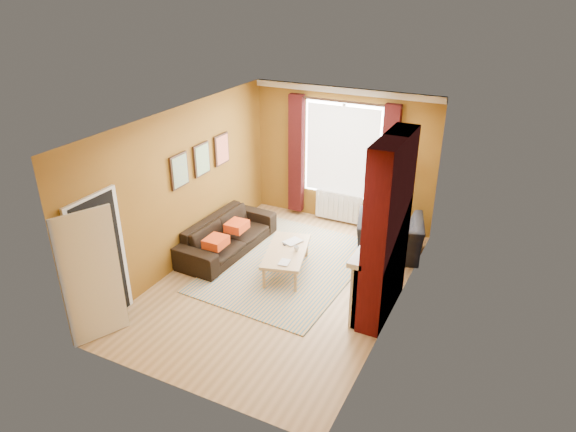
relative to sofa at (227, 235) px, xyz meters
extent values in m
plane|color=olive|center=(1.42, -0.57, -0.32)|extent=(5.50, 5.50, 0.00)
cube|color=brown|center=(1.42, 2.18, 1.08)|extent=(3.80, 0.02, 2.80)
cube|color=brown|center=(1.42, -3.32, 1.08)|extent=(3.80, 0.02, 2.80)
cube|color=brown|center=(3.32, -0.57, 1.08)|extent=(0.02, 5.50, 2.80)
cube|color=brown|center=(-0.48, -0.57, 1.08)|extent=(0.02, 5.50, 2.80)
cube|color=white|center=(1.42, -0.57, 2.48)|extent=(3.80, 5.50, 0.01)
cube|color=#45090B|center=(3.14, -0.57, 1.08)|extent=(0.35, 1.40, 2.80)
cube|color=silver|center=(2.95, -0.57, 0.23)|extent=(0.12, 1.30, 1.10)
cube|color=silver|center=(2.90, -0.57, 0.76)|extent=(0.22, 1.40, 0.08)
cube|color=silver|center=(2.93, -1.15, 0.20)|extent=(0.16, 0.14, 1.04)
cube|color=silver|center=(2.93, 0.01, 0.20)|extent=(0.16, 0.14, 1.04)
cube|color=black|center=(2.98, -0.57, 0.13)|extent=(0.06, 0.80, 0.90)
cube|color=black|center=(2.96, -0.57, -0.29)|extent=(0.20, 1.00, 0.06)
cube|color=silver|center=(2.91, -0.92, 0.88)|extent=(0.03, 0.12, 0.16)
cube|color=black|center=(2.91, -0.67, 0.87)|extent=(0.03, 0.10, 0.14)
cylinder|color=black|center=(2.91, -0.42, 0.86)|extent=(0.10, 0.10, 0.12)
cube|color=black|center=(2.96, -0.57, 1.53)|extent=(0.03, 0.60, 0.75)
cube|color=#A77838|center=(2.93, -0.57, 1.53)|extent=(0.01, 0.52, 0.66)
cube|color=silver|center=(1.42, 2.14, 2.42)|extent=(3.80, 0.08, 0.12)
cube|color=white|center=(1.42, 2.15, 1.23)|extent=(1.60, 0.04, 1.90)
cube|color=white|center=(1.42, 2.11, 1.23)|extent=(1.50, 0.02, 1.80)
cube|color=silver|center=(1.42, 2.13, 1.23)|extent=(0.06, 0.04, 1.90)
cube|color=#390D0D|center=(0.44, 2.06, 1.03)|extent=(0.30, 0.16, 2.50)
cube|color=#390D0D|center=(2.40, 2.06, 1.03)|extent=(0.30, 0.16, 2.50)
cylinder|color=black|center=(1.42, 2.06, 2.23)|extent=(2.30, 0.05, 0.05)
cube|color=silver|center=(1.42, 2.08, 0.03)|extent=(1.00, 0.10, 0.60)
cube|color=silver|center=(0.97, 2.02, 0.03)|extent=(0.04, 0.03, 0.56)
cube|color=silver|center=(1.08, 2.02, 0.03)|extent=(0.04, 0.03, 0.56)
cube|color=silver|center=(1.19, 2.02, 0.03)|extent=(0.04, 0.03, 0.56)
cube|color=silver|center=(1.30, 2.02, 0.03)|extent=(0.04, 0.03, 0.56)
cube|color=silver|center=(1.41, 2.02, 0.03)|extent=(0.04, 0.03, 0.56)
cube|color=silver|center=(1.52, 2.02, 0.03)|extent=(0.04, 0.03, 0.56)
cube|color=silver|center=(1.63, 2.02, 0.03)|extent=(0.04, 0.03, 0.56)
cube|color=silver|center=(1.74, 2.02, 0.03)|extent=(0.04, 0.03, 0.56)
cube|color=silver|center=(1.85, 2.02, 0.03)|extent=(0.04, 0.03, 0.56)
cube|color=black|center=(-0.45, -0.67, 1.43)|extent=(0.04, 0.44, 0.58)
cube|color=#D4E936|center=(-0.43, -0.67, 1.43)|extent=(0.01, 0.38, 0.52)
cube|color=black|center=(-0.45, -0.02, 1.43)|extent=(0.04, 0.44, 0.58)
cube|color=green|center=(-0.43, -0.02, 1.43)|extent=(0.01, 0.38, 0.52)
cube|color=black|center=(-0.45, 0.63, 1.43)|extent=(0.04, 0.44, 0.58)
cube|color=#D9364D|center=(-0.43, 0.63, 1.43)|extent=(0.01, 0.38, 0.52)
cube|color=silver|center=(-0.46, -2.62, 0.68)|extent=(0.05, 0.94, 2.06)
cube|color=black|center=(-0.44, -2.62, 0.68)|extent=(0.02, 0.80, 1.98)
cube|color=silver|center=(-0.26, -2.98, 0.68)|extent=(0.37, 0.74, 1.98)
imported|color=#3B672E|center=(2.91, -0.12, 0.93)|extent=(0.14, 0.10, 0.27)
cube|color=red|center=(0.15, -0.60, 0.18)|extent=(0.34, 0.40, 0.16)
cube|color=red|center=(0.15, 0.10, 0.18)|extent=(0.34, 0.40, 0.16)
cube|color=teal|center=(1.26, -0.02, -0.31)|extent=(2.52, 3.37, 0.02)
imported|color=black|center=(0.00, 0.00, 0.00)|extent=(0.97, 2.24, 0.64)
imported|color=black|center=(2.77, 1.14, 0.06)|extent=(1.40, 1.30, 0.76)
cube|color=tan|center=(1.34, -0.21, 0.09)|extent=(0.99, 1.45, 0.06)
cylinder|color=tan|center=(1.24, -0.85, -0.13)|extent=(0.07, 0.07, 0.39)
cylinder|color=tan|center=(1.75, -0.71, -0.13)|extent=(0.07, 0.07, 0.39)
cylinder|color=tan|center=(0.92, 0.30, -0.13)|extent=(0.07, 0.07, 0.39)
cylinder|color=tan|center=(1.43, 0.44, -0.13)|extent=(0.07, 0.07, 0.39)
cylinder|color=olive|center=(2.16, 1.83, -0.13)|extent=(0.35, 0.35, 0.39)
cylinder|color=black|center=(2.78, 1.83, -0.31)|extent=(0.28, 0.28, 0.03)
cylinder|color=black|center=(2.78, 1.83, 0.48)|extent=(0.03, 0.03, 1.54)
cone|color=beige|center=(2.78, 1.83, 1.26)|extent=(0.28, 0.28, 0.18)
imported|color=#999999|center=(1.42, -0.63, 0.13)|extent=(0.20, 0.25, 0.02)
imported|color=#999999|center=(1.21, 0.13, 0.13)|extent=(0.33, 0.38, 0.02)
imported|color=#999999|center=(1.51, -0.16, 0.16)|extent=(0.10, 0.10, 0.09)
cube|color=black|center=(1.24, -0.01, 0.13)|extent=(0.07, 0.17, 0.02)
camera|label=1|loc=(4.78, -7.14, 4.43)|focal=32.00mm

